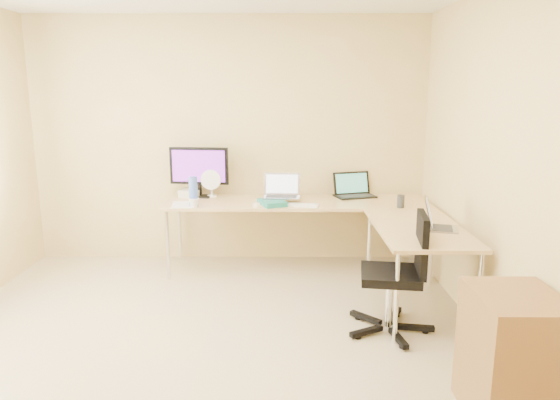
{
  "coord_description": "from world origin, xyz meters",
  "views": [
    {
      "loc": [
        0.56,
        -3.24,
        1.83
      ],
      "look_at": [
        0.55,
        1.1,
        0.9
      ],
      "focal_mm": 32.86,
      "sensor_mm": 36.0,
      "label": 1
    }
  ],
  "objects_px": {
    "desk_main": "(297,235)",
    "office_chair": "(391,269)",
    "desk_return": "(417,268)",
    "desk_fan": "(212,184)",
    "monitor": "(199,172)",
    "water_bottle": "(193,192)",
    "laptop_black": "(355,185)",
    "mug": "(194,203)",
    "cabinet": "(512,360)",
    "laptop_center": "(281,186)",
    "keyboard": "(299,205)",
    "laptop_return": "(441,217)"
  },
  "relations": [
    {
      "from": "desk_main",
      "to": "office_chair",
      "type": "distance_m",
      "value": 1.56
    },
    {
      "from": "desk_return",
      "to": "desk_fan",
      "type": "height_order",
      "value": "desk_fan"
    },
    {
      "from": "monitor",
      "to": "water_bottle",
      "type": "relative_size",
      "value": 2.09
    },
    {
      "from": "laptop_black",
      "to": "water_bottle",
      "type": "bearing_deg",
      "value": 179.23
    },
    {
      "from": "desk_return",
      "to": "mug",
      "type": "height_order",
      "value": "mug"
    },
    {
      "from": "mug",
      "to": "desk_return",
      "type": "bearing_deg",
      "value": -19.55
    },
    {
      "from": "desk_fan",
      "to": "cabinet",
      "type": "bearing_deg",
      "value": -48.66
    },
    {
      "from": "laptop_center",
      "to": "mug",
      "type": "height_order",
      "value": "laptop_center"
    },
    {
      "from": "keyboard",
      "to": "laptop_center",
      "type": "bearing_deg",
      "value": 151.94
    },
    {
      "from": "mug",
      "to": "desk_fan",
      "type": "relative_size",
      "value": 0.37
    },
    {
      "from": "desk_return",
      "to": "laptop_return",
      "type": "distance_m",
      "value": 0.5
    },
    {
      "from": "desk_main",
      "to": "laptop_return",
      "type": "bearing_deg",
      "value": -44.01
    },
    {
      "from": "desk_return",
      "to": "laptop_black",
      "type": "distance_m",
      "value": 1.35
    },
    {
      "from": "laptop_black",
      "to": "keyboard",
      "type": "height_order",
      "value": "laptop_black"
    },
    {
      "from": "water_bottle",
      "to": "cabinet",
      "type": "height_order",
      "value": "water_bottle"
    },
    {
      "from": "desk_return",
      "to": "office_chair",
      "type": "bearing_deg",
      "value": -127.55
    },
    {
      "from": "laptop_center",
      "to": "cabinet",
      "type": "height_order",
      "value": "laptop_center"
    },
    {
      "from": "keyboard",
      "to": "desk_fan",
      "type": "relative_size",
      "value": 1.46
    },
    {
      "from": "desk_return",
      "to": "office_chair",
      "type": "distance_m",
      "value": 0.52
    },
    {
      "from": "laptop_return",
      "to": "cabinet",
      "type": "height_order",
      "value": "laptop_return"
    },
    {
      "from": "desk_main",
      "to": "water_bottle",
      "type": "relative_size",
      "value": 8.97
    },
    {
      "from": "mug",
      "to": "laptop_center",
      "type": "bearing_deg",
      "value": 15.39
    },
    {
      "from": "desk_main",
      "to": "desk_fan",
      "type": "xyz_separation_m",
      "value": [
        -0.9,
        0.2,
        0.5
      ]
    },
    {
      "from": "keyboard",
      "to": "cabinet",
      "type": "relative_size",
      "value": 0.51
    },
    {
      "from": "cabinet",
      "to": "desk_return",
      "type": "bearing_deg",
      "value": 95.98
    },
    {
      "from": "monitor",
      "to": "keyboard",
      "type": "relative_size",
      "value": 1.57
    },
    {
      "from": "desk_fan",
      "to": "cabinet",
      "type": "xyz_separation_m",
      "value": [
        2.02,
        -2.69,
        -0.5
      ]
    },
    {
      "from": "water_bottle",
      "to": "cabinet",
      "type": "distance_m",
      "value": 3.12
    },
    {
      "from": "laptop_black",
      "to": "keyboard",
      "type": "distance_m",
      "value": 0.75
    },
    {
      "from": "keyboard",
      "to": "office_chair",
      "type": "bearing_deg",
      "value": -45.42
    },
    {
      "from": "desk_return",
      "to": "office_chair",
      "type": "relative_size",
      "value": 1.37
    },
    {
      "from": "monitor",
      "to": "laptop_center",
      "type": "xyz_separation_m",
      "value": [
        0.86,
        -0.26,
        -0.1
      ]
    },
    {
      "from": "water_bottle",
      "to": "desk_fan",
      "type": "height_order",
      "value": "water_bottle"
    },
    {
      "from": "laptop_black",
      "to": "desk_fan",
      "type": "distance_m",
      "value": 1.51
    },
    {
      "from": "office_chair",
      "to": "mug",
      "type": "bearing_deg",
      "value": 154.72
    },
    {
      "from": "laptop_center",
      "to": "desk_main",
      "type": "bearing_deg",
      "value": 25.47
    },
    {
      "from": "mug",
      "to": "water_bottle",
      "type": "distance_m",
      "value": 0.11
    },
    {
      "from": "desk_main",
      "to": "desk_fan",
      "type": "distance_m",
      "value": 1.05
    },
    {
      "from": "laptop_black",
      "to": "desk_fan",
      "type": "height_order",
      "value": "desk_fan"
    },
    {
      "from": "desk_main",
      "to": "laptop_return",
      "type": "distance_m",
      "value": 1.63
    },
    {
      "from": "water_bottle",
      "to": "desk_fan",
      "type": "xyz_separation_m",
      "value": [
        0.11,
        0.47,
        -0.01
      ]
    },
    {
      "from": "laptop_center",
      "to": "monitor",
      "type": "bearing_deg",
      "value": 166.48
    },
    {
      "from": "laptop_return",
      "to": "cabinet",
      "type": "bearing_deg",
      "value": -165.1
    },
    {
      "from": "monitor",
      "to": "laptop_black",
      "type": "xyz_separation_m",
      "value": [
        1.64,
        0.01,
        -0.14
      ]
    },
    {
      "from": "keyboard",
      "to": "office_chair",
      "type": "height_order",
      "value": "office_chair"
    },
    {
      "from": "monitor",
      "to": "keyboard",
      "type": "distance_m",
      "value": 1.14
    },
    {
      "from": "laptop_return",
      "to": "mug",
      "type": "bearing_deg",
      "value": 84.55
    },
    {
      "from": "monitor",
      "to": "desk_return",
      "type": "bearing_deg",
      "value": -24.91
    },
    {
      "from": "monitor",
      "to": "laptop_black",
      "type": "distance_m",
      "value": 1.64
    },
    {
      "from": "keyboard",
      "to": "laptop_return",
      "type": "height_order",
      "value": "laptop_return"
    }
  ]
}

